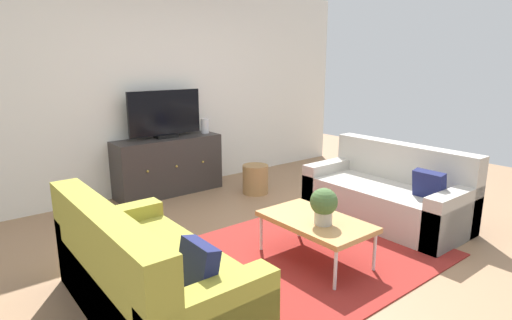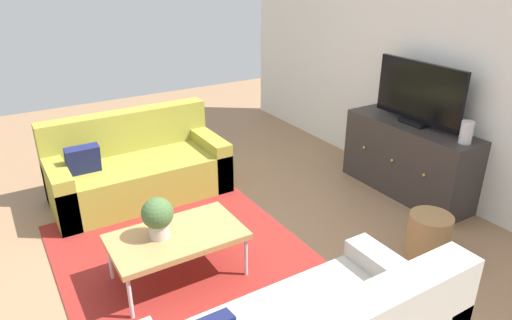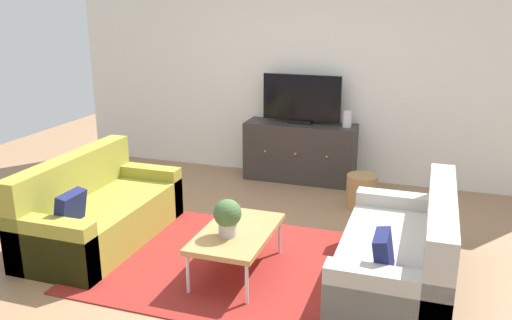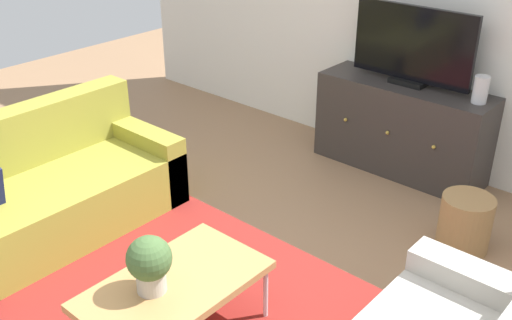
# 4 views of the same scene
# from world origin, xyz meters

# --- Properties ---
(ground_plane) EXTENTS (10.00, 10.00, 0.00)m
(ground_plane) POSITION_xyz_m (0.00, 0.00, 0.00)
(ground_plane) COLOR #997251
(wall_back) EXTENTS (6.40, 0.12, 2.70)m
(wall_back) POSITION_xyz_m (0.00, 2.55, 1.35)
(wall_back) COLOR silver
(wall_back) RESTS_ON ground_plane
(area_rug) EXTENTS (2.50, 1.90, 0.01)m
(area_rug) POSITION_xyz_m (0.00, -0.15, 0.01)
(area_rug) COLOR maroon
(area_rug) RESTS_ON ground_plane
(couch_left_side) EXTENTS (0.83, 1.70, 0.82)m
(couch_left_side) POSITION_xyz_m (-1.44, -0.10, 0.27)
(couch_left_side) COLOR olive
(couch_left_side) RESTS_ON ground_plane
(couch_right_side) EXTENTS (0.83, 1.70, 0.82)m
(couch_right_side) POSITION_xyz_m (1.44, -0.10, 0.27)
(couch_right_side) COLOR #B2ADA3
(couch_right_side) RESTS_ON ground_plane
(coffee_table) EXTENTS (0.57, 0.97, 0.39)m
(coffee_table) POSITION_xyz_m (0.08, -0.28, 0.36)
(coffee_table) COLOR #B7844C
(coffee_table) RESTS_ON ground_plane
(potted_plant) EXTENTS (0.23, 0.23, 0.31)m
(potted_plant) POSITION_xyz_m (0.04, -0.40, 0.56)
(potted_plant) COLOR #B7B2A8
(potted_plant) RESTS_ON coffee_table
(tv_console) EXTENTS (1.40, 0.47, 0.74)m
(tv_console) POSITION_xyz_m (-0.02, 2.27, 0.37)
(tv_console) COLOR #332D2B
(tv_console) RESTS_ON ground_plane
(flat_screen_tv) EXTENTS (0.98, 0.16, 0.61)m
(flat_screen_tv) POSITION_xyz_m (-0.02, 2.29, 1.05)
(flat_screen_tv) COLOR black
(flat_screen_tv) RESTS_ON tv_console
(glass_vase) EXTENTS (0.11, 0.11, 0.20)m
(glass_vase) POSITION_xyz_m (0.56, 2.27, 0.84)
(glass_vase) COLOR silver
(glass_vase) RESTS_ON tv_console
(wicker_basket) EXTENTS (0.34, 0.34, 0.38)m
(wicker_basket) POSITION_xyz_m (0.87, 1.55, 0.19)
(wicker_basket) COLOR #9E7547
(wicker_basket) RESTS_ON ground_plane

